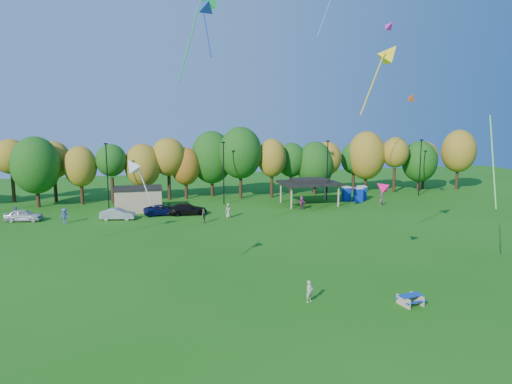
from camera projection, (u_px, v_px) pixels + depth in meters
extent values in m
plane|color=#19600F|center=(306.00, 323.00, 27.54)|extent=(160.00, 160.00, 0.00)
cylinder|color=black|center=(13.00, 189.00, 67.48)|extent=(0.50, 0.50, 4.12)
ellipsoid|color=olive|center=(11.00, 157.00, 66.73)|extent=(4.78, 4.78, 5.18)
cylinder|color=black|center=(38.00, 195.00, 64.00)|extent=(0.50, 0.50, 3.56)
ellipsoid|color=#144C0F|center=(36.00, 165.00, 63.35)|extent=(6.62, 6.62, 8.00)
cylinder|color=black|center=(56.00, 189.00, 68.26)|extent=(0.50, 0.50, 3.79)
ellipsoid|color=olive|center=(53.00, 160.00, 67.57)|extent=(4.94, 4.94, 5.58)
cylinder|color=black|center=(82.00, 193.00, 66.16)|extent=(0.50, 0.50, 3.34)
ellipsoid|color=olive|center=(80.00, 166.00, 65.55)|extent=(4.61, 4.61, 5.88)
cylinder|color=black|center=(113.00, 190.00, 66.99)|extent=(0.50, 0.50, 3.82)
ellipsoid|color=#144C0F|center=(111.00, 160.00, 66.29)|extent=(4.43, 4.43, 4.73)
cylinder|color=black|center=(144.00, 191.00, 68.70)|extent=(0.50, 0.50, 3.25)
ellipsoid|color=olive|center=(143.00, 166.00, 68.11)|extent=(5.33, 5.33, 6.53)
cylinder|color=black|center=(169.00, 187.00, 70.11)|extent=(0.50, 0.50, 3.96)
ellipsoid|color=olive|center=(168.00, 157.00, 69.39)|extent=(5.31, 5.31, 5.82)
cylinder|color=black|center=(186.00, 189.00, 71.06)|extent=(0.50, 0.50, 3.05)
ellipsoid|color=#995914|center=(186.00, 166.00, 70.50)|extent=(4.54, 4.54, 5.87)
cylinder|color=black|center=(212.00, 185.00, 73.15)|extent=(0.50, 0.50, 3.77)
ellipsoid|color=#144C0F|center=(212.00, 157.00, 72.47)|extent=(6.69, 6.69, 8.35)
cylinder|color=black|center=(241.00, 185.00, 71.20)|extent=(0.50, 0.50, 4.28)
ellipsoid|color=#144C0F|center=(240.00, 153.00, 70.42)|extent=(6.64, 6.64, 8.01)
cylinder|color=black|center=(272.00, 186.00, 72.11)|extent=(0.50, 0.50, 3.76)
ellipsoid|color=olive|center=(272.00, 158.00, 71.42)|extent=(4.49, 4.49, 6.02)
cylinder|color=black|center=(291.00, 184.00, 75.01)|extent=(0.50, 0.50, 3.43)
ellipsoid|color=#144C0F|center=(291.00, 160.00, 74.38)|extent=(4.77, 4.77, 5.63)
cylinder|color=black|center=(315.00, 185.00, 75.13)|extent=(0.50, 0.50, 2.95)
ellipsoid|color=#144C0F|center=(315.00, 165.00, 74.59)|extent=(6.14, 6.14, 7.54)
cylinder|color=black|center=(326.00, 183.00, 76.07)|extent=(0.50, 0.50, 3.52)
ellipsoid|color=olive|center=(327.00, 158.00, 75.43)|extent=(4.78, 4.78, 5.53)
cylinder|color=black|center=(353.00, 181.00, 79.02)|extent=(0.50, 0.50, 3.39)
ellipsoid|color=#144C0F|center=(354.00, 158.00, 78.40)|extent=(4.54, 4.54, 5.46)
cylinder|color=black|center=(365.00, 181.00, 78.15)|extent=(0.50, 0.50, 3.72)
ellipsoid|color=olive|center=(366.00, 155.00, 77.47)|extent=(6.32, 6.32, 8.24)
cylinder|color=black|center=(394.00, 180.00, 77.26)|extent=(0.50, 0.50, 4.06)
ellipsoid|color=olive|center=(395.00, 152.00, 76.52)|extent=(4.50, 4.50, 5.13)
cylinder|color=black|center=(418.00, 182.00, 79.06)|extent=(0.50, 0.50, 3.05)
ellipsoid|color=#144C0F|center=(420.00, 161.00, 78.50)|extent=(5.97, 5.97, 7.05)
cylinder|color=black|center=(423.00, 179.00, 80.96)|extent=(0.50, 0.50, 3.55)
ellipsoid|color=olive|center=(424.00, 156.00, 80.31)|extent=(4.60, 4.60, 4.99)
cylinder|color=black|center=(457.00, 178.00, 80.46)|extent=(0.50, 0.50, 4.07)
ellipsoid|color=olive|center=(459.00, 151.00, 79.72)|extent=(5.83, 5.83, 7.42)
cylinder|color=black|center=(107.00, 177.00, 61.87)|extent=(0.16, 0.16, 9.00)
cube|color=black|center=(106.00, 144.00, 61.16)|extent=(0.50, 0.25, 0.18)
cylinder|color=black|center=(224.00, 174.00, 65.66)|extent=(0.16, 0.16, 9.00)
cube|color=black|center=(223.00, 142.00, 64.96)|extent=(0.50, 0.25, 0.18)
cylinder|color=black|center=(327.00, 171.00, 69.46)|extent=(0.16, 0.16, 9.00)
cube|color=black|center=(328.00, 141.00, 68.76)|extent=(0.50, 0.25, 0.18)
cylinder|color=black|center=(420.00, 168.00, 73.26)|extent=(0.16, 0.16, 9.00)
cube|color=black|center=(422.00, 140.00, 72.55)|extent=(0.50, 0.25, 0.18)
cube|color=tan|center=(139.00, 200.00, 61.37)|extent=(6.00, 4.00, 3.00)
cube|color=black|center=(138.00, 188.00, 61.12)|extent=(6.30, 4.30, 0.25)
cylinder|color=tan|center=(291.00, 198.00, 62.88)|extent=(0.24, 0.24, 3.00)
cylinder|color=tan|center=(338.00, 196.00, 64.54)|extent=(0.24, 0.24, 3.00)
cylinder|color=tan|center=(281.00, 193.00, 67.67)|extent=(0.24, 0.24, 3.00)
cylinder|color=tan|center=(325.00, 191.00, 69.33)|extent=(0.24, 0.24, 3.00)
cube|color=black|center=(309.00, 183.00, 65.85)|extent=(8.20, 6.20, 0.35)
cube|color=black|center=(309.00, 180.00, 65.78)|extent=(5.00, 3.50, 0.45)
cube|color=#0D2FAC|center=(346.00, 194.00, 69.29)|extent=(1.10, 1.10, 2.00)
cube|color=silver|center=(347.00, 187.00, 69.12)|extent=(1.15, 1.15, 0.18)
cube|color=#0D2FAC|center=(358.00, 195.00, 68.29)|extent=(1.10, 1.10, 2.00)
cube|color=silver|center=(358.00, 188.00, 68.12)|extent=(1.15, 1.15, 0.18)
cube|color=#0D2FAC|center=(362.00, 193.00, 69.95)|extent=(1.10, 1.10, 2.00)
cube|color=silver|center=(362.00, 186.00, 69.78)|extent=(1.15, 1.15, 0.18)
cube|color=tan|center=(403.00, 302.00, 30.06)|extent=(0.31, 1.29, 0.64)
cube|color=tan|center=(417.00, 299.00, 30.51)|extent=(0.31, 1.29, 0.64)
cube|color=#133CAA|center=(411.00, 295.00, 30.23)|extent=(1.69, 0.92, 0.05)
cube|color=#133CAA|center=(416.00, 302.00, 29.77)|extent=(1.62, 0.48, 0.04)
cube|color=#133CAA|center=(405.00, 296.00, 30.78)|extent=(1.62, 0.48, 0.04)
imported|color=beige|center=(309.00, 291.00, 30.70)|extent=(0.64, 0.55, 1.49)
imported|color=silver|center=(24.00, 215.00, 55.23)|extent=(4.56, 2.44, 1.48)
imported|color=#A1A1A6|center=(118.00, 214.00, 56.12)|extent=(4.42, 2.23, 1.39)
imported|color=#0B1043|center=(162.00, 210.00, 58.87)|extent=(4.89, 2.50, 1.32)
imported|color=black|center=(187.00, 209.00, 59.04)|extent=(5.11, 2.19, 1.47)
imported|color=#575BBF|center=(16.00, 214.00, 55.45)|extent=(1.05, 0.95, 1.77)
imported|color=#637044|center=(204.00, 216.00, 54.30)|extent=(0.90, 1.08, 1.73)
imported|color=#984771|center=(381.00, 199.00, 65.31)|extent=(0.80, 0.77, 1.85)
imported|color=#524CA7|center=(65.00, 216.00, 53.94)|extent=(1.36, 1.11, 1.84)
imported|color=#8E9D6B|center=(228.00, 211.00, 57.18)|extent=(1.02, 0.80, 1.84)
imported|color=#883968|center=(302.00, 203.00, 62.60)|extent=(1.29, 1.77, 1.85)
cone|color=#B0B0B0|center=(132.00, 165.00, 30.34)|extent=(1.69, 1.59, 1.35)
cylinder|color=#B0B0B0|center=(144.00, 184.00, 31.20)|extent=(0.99, 0.70, 2.85)
cone|color=#E025B8|center=(390.00, 25.00, 45.37)|extent=(1.31, 1.51, 1.29)
cone|color=#1C379E|center=(204.00, 6.00, 34.46)|extent=(1.73, 2.01, 1.75)
cylinder|color=#1C379E|center=(207.00, 33.00, 35.93)|extent=(0.50, 1.43, 3.79)
cone|color=#DA4F19|center=(412.00, 97.00, 57.31)|extent=(1.15, 1.49, 1.42)
cylinder|color=#66D24A|center=(493.00, 161.00, 32.81)|extent=(0.95, 2.37, 6.61)
cone|color=yellow|center=(390.00, 53.00, 34.13)|extent=(2.27, 1.83, 2.04)
cylinder|color=yellow|center=(373.00, 83.00, 33.91)|extent=(1.80, 0.37, 4.73)
cylinder|color=#2892FF|center=(327.00, 10.00, 48.36)|extent=(2.15, 0.32, 5.67)
cylinder|color=green|center=(190.00, 42.00, 37.51)|extent=(2.14, 1.44, 6.61)
cone|color=#E90C5B|center=(381.00, 187.00, 36.62)|extent=(1.62, 1.68, 1.36)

